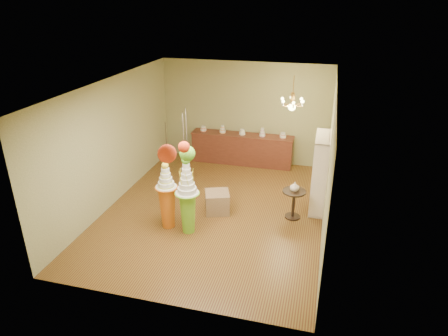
% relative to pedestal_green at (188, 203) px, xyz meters
% --- Properties ---
extents(floor, '(6.50, 6.50, 0.00)m').
position_rel_pedestal_green_xyz_m(floor, '(0.29, 1.05, -0.70)').
color(floor, brown).
rests_on(floor, ground).
extents(ceiling, '(6.50, 6.50, 0.00)m').
position_rel_pedestal_green_xyz_m(ceiling, '(0.29, 1.05, 2.30)').
color(ceiling, silver).
rests_on(ceiling, ground).
extents(wall_back, '(5.00, 0.04, 3.00)m').
position_rel_pedestal_green_xyz_m(wall_back, '(0.29, 4.30, 0.80)').
color(wall_back, '#929264').
rests_on(wall_back, ground).
extents(wall_front, '(5.00, 0.04, 3.00)m').
position_rel_pedestal_green_xyz_m(wall_front, '(0.29, -2.20, 0.80)').
color(wall_front, '#929264').
rests_on(wall_front, ground).
extents(wall_left, '(0.04, 6.50, 3.00)m').
position_rel_pedestal_green_xyz_m(wall_left, '(-2.21, 1.05, 0.80)').
color(wall_left, '#929264').
rests_on(wall_left, ground).
extents(wall_right, '(0.04, 6.50, 3.00)m').
position_rel_pedestal_green_xyz_m(wall_right, '(2.79, 1.05, 0.80)').
color(wall_right, '#929264').
rests_on(wall_right, ground).
extents(pedestal_green, '(0.52, 0.52, 1.77)m').
position_rel_pedestal_green_xyz_m(pedestal_green, '(0.00, 0.00, 0.00)').
color(pedestal_green, '#73BF2A').
rests_on(pedestal_green, floor).
extents(pedestal_orange, '(0.60, 0.60, 1.54)m').
position_rel_pedestal_green_xyz_m(pedestal_orange, '(-0.50, 0.09, -0.08)').
color(pedestal_orange, '#CF6318').
rests_on(pedestal_orange, floor).
extents(burlap_riser, '(0.70, 0.70, 0.50)m').
position_rel_pedestal_green_xyz_m(burlap_riser, '(0.37, 0.99, -0.45)').
color(burlap_riser, '#7F6245').
rests_on(burlap_riser, floor).
extents(sideboard, '(3.04, 0.54, 1.16)m').
position_rel_pedestal_green_xyz_m(sideboard, '(0.29, 4.02, -0.23)').
color(sideboard, '#58271B').
rests_on(sideboard, floor).
extents(shelving_unit, '(0.33, 1.20, 1.80)m').
position_rel_pedestal_green_xyz_m(shelving_unit, '(2.63, 1.85, 0.20)').
color(shelving_unit, white).
rests_on(shelving_unit, floor).
extents(round_table, '(0.70, 0.70, 0.68)m').
position_rel_pedestal_green_xyz_m(round_table, '(2.12, 1.17, -0.26)').
color(round_table, black).
rests_on(round_table, floor).
extents(vase, '(0.22, 0.22, 0.22)m').
position_rel_pedestal_green_xyz_m(vase, '(2.12, 1.17, 0.09)').
color(vase, white).
rests_on(vase, round_table).
extents(pom_red_left, '(0.29, 0.29, 0.66)m').
position_rel_pedestal_green_xyz_m(pom_red_left, '(0.33, -1.69, 1.79)').
color(pom_red_left, '#3A3029').
rests_on(pom_red_left, ceiling).
extents(pom_green_mid, '(0.28, 0.28, 1.00)m').
position_rel_pedestal_green_xyz_m(pom_green_mid, '(0.32, -0.77, 1.44)').
color(pom_green_mid, '#3A3029').
rests_on(pom_green_mid, ceiling).
extents(pom_red_right, '(0.20, 0.20, 0.73)m').
position_rel_pedestal_green_xyz_m(pom_red_right, '(0.37, -1.04, 1.67)').
color(pom_red_right, '#3A3029').
rests_on(pom_red_right, ceiling).
extents(chandelier, '(0.77, 0.77, 0.85)m').
position_rel_pedestal_green_xyz_m(chandelier, '(1.83, 2.48, 1.60)').
color(chandelier, '#DB9C4D').
rests_on(chandelier, ceiling).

